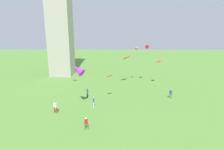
% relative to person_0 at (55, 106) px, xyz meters
% --- Properties ---
extents(person_0, '(0.54, 0.40, 1.81)m').
position_rel_person_0_xyz_m(person_0, '(0.00, 0.00, 0.00)').
color(person_0, red).
rests_on(person_0, ground_plane).
extents(person_1, '(0.48, 0.32, 1.58)m').
position_rel_person_0_xyz_m(person_1, '(5.31, -4.55, -0.13)').
color(person_1, '#51754C').
rests_on(person_1, ground_plane).
extents(person_2, '(0.34, 0.53, 1.74)m').
position_rel_person_0_xyz_m(person_2, '(5.40, 2.13, -0.04)').
color(person_2, silver).
rests_on(person_2, ground_plane).
extents(person_3, '(0.27, 0.55, 1.77)m').
position_rel_person_0_xyz_m(person_3, '(3.74, 6.32, -0.02)').
color(person_3, '#1E2333').
rests_on(person_3, ground_plane).
extents(person_4, '(0.44, 0.52, 1.74)m').
position_rel_person_0_xyz_m(person_4, '(18.91, 6.26, -0.04)').
color(person_4, '#51754C').
rests_on(person_4, ground_plane).
extents(kite_flying_0, '(1.01, 1.21, 0.77)m').
position_rel_person_0_xyz_m(kite_flying_0, '(13.86, 16.18, 7.13)').
color(kite_flying_0, '#BE7418').
extents(kite_flying_1, '(1.92, 2.05, 0.95)m').
position_rel_person_0_xyz_m(kite_flying_1, '(11.41, 15.19, 5.23)').
color(kite_flying_1, orange).
extents(kite_flying_2, '(1.17, 1.06, 0.49)m').
position_rel_person_0_xyz_m(kite_flying_2, '(-0.58, 9.09, 12.50)').
color(kite_flying_2, gold).
extents(kite_flying_3, '(2.49, 2.01, 2.01)m').
position_rel_person_0_xyz_m(kite_flying_3, '(3.11, 2.29, 5.06)').
color(kite_flying_3, purple).
extents(kite_flying_4, '(1.02, 0.99, 0.58)m').
position_rel_person_0_xyz_m(kite_flying_4, '(7.94, 5.64, 3.28)').
color(kite_flying_4, red).
extents(kite_flying_5, '(1.37, 1.53, 0.94)m').
position_rel_person_0_xyz_m(kite_flying_5, '(16.20, 16.03, 7.51)').
color(kite_flying_5, red).
extents(kite_flying_6, '(0.80, 1.22, 0.43)m').
position_rel_person_0_xyz_m(kite_flying_6, '(18.54, 14.78, 4.35)').
color(kite_flying_6, red).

